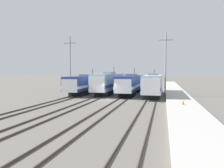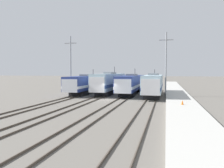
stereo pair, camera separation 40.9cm
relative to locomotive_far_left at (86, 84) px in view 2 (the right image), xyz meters
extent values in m
plane|color=#666059|center=(6.72, -8.38, -2.03)|extent=(400.00, 400.00, 0.00)
cube|color=#4C4238|center=(-0.72, -8.38, -1.95)|extent=(0.07, 120.00, 0.15)
cube|color=#4C4238|center=(0.72, -8.38, -1.95)|extent=(0.07, 120.00, 0.15)
cube|color=#4C4238|center=(3.76, -8.38, -1.95)|extent=(0.07, 120.00, 0.15)
cube|color=#4C4238|center=(5.20, -8.38, -1.95)|extent=(0.07, 120.00, 0.15)
cube|color=#4C4238|center=(8.25, -8.38, -1.95)|extent=(0.07, 120.00, 0.15)
cube|color=#4C4238|center=(9.68, -8.38, -1.95)|extent=(0.07, 120.00, 0.15)
cube|color=#4C4238|center=(12.73, -8.38, -1.95)|extent=(0.07, 120.00, 0.15)
cube|color=#4C4238|center=(14.16, -8.38, -1.95)|extent=(0.07, 120.00, 0.15)
cube|color=black|center=(0.00, -3.72, -1.55)|extent=(2.60, 3.73, 0.95)
cube|color=black|center=(0.00, 4.77, -1.55)|extent=(2.60, 3.73, 0.95)
cube|color=navy|center=(0.00, 0.53, 0.23)|extent=(3.06, 16.97, 2.61)
cube|color=silver|center=(0.00, 0.53, -0.29)|extent=(3.10, 17.01, 0.47)
cube|color=silver|center=(0.00, -6.97, 0.03)|extent=(2.81, 2.17, 2.22)
cube|color=black|center=(0.00, -7.98, 0.52)|extent=(2.39, 0.08, 0.62)
cube|color=slate|center=(0.00, 0.53, 1.71)|extent=(1.68, 4.24, 0.35)
cylinder|color=#38383D|center=(0.00, 4.26, 2.26)|extent=(0.12, 0.12, 1.45)
cube|color=#232326|center=(4.48, -2.59, -1.55)|extent=(2.47, 3.92, 0.95)
cube|color=#232326|center=(4.48, 6.32, -1.55)|extent=(2.47, 3.92, 0.95)
cube|color=#9EBCCC|center=(4.48, 1.86, 0.46)|extent=(2.91, 17.83, 3.07)
cube|color=navy|center=(4.48, 1.86, -0.16)|extent=(2.95, 17.87, 0.55)
cube|color=silver|center=(4.48, -6.06, 0.23)|extent=(2.68, 2.18, 2.61)
cube|color=black|center=(4.48, -7.07, 0.80)|extent=(2.28, 0.08, 0.73)
cube|color=gray|center=(4.48, 1.86, 2.16)|extent=(1.60, 4.46, 0.35)
cylinder|color=#38383D|center=(4.48, 5.79, 2.75)|extent=(0.12, 0.12, 1.52)
cube|color=black|center=(8.96, -2.71, -1.55)|extent=(2.59, 4.28, 0.95)
cube|color=black|center=(8.96, 7.01, -1.55)|extent=(2.59, 4.28, 0.95)
cube|color=navy|center=(8.96, 2.15, 0.28)|extent=(3.04, 19.44, 2.71)
cube|color=silver|center=(8.96, 2.15, -0.26)|extent=(3.08, 19.48, 0.49)
cube|color=silver|center=(8.96, -6.78, 0.07)|extent=(2.80, 1.78, 2.30)
cube|color=black|center=(8.96, -7.59, 0.58)|extent=(2.38, 0.08, 0.65)
cube|color=slate|center=(8.96, 2.15, 1.81)|extent=(1.67, 4.86, 0.35)
cylinder|color=#38383D|center=(8.96, 6.43, 2.38)|extent=(0.12, 0.12, 1.50)
cube|color=#232326|center=(13.45, -5.31, -1.55)|extent=(2.54, 3.57, 0.95)
cube|color=#232326|center=(13.45, 2.80, -1.55)|extent=(2.54, 3.57, 0.95)
cube|color=#9EBCCC|center=(13.45, -1.26, 0.35)|extent=(2.99, 16.22, 2.85)
cube|color=navy|center=(13.45, -1.26, -0.22)|extent=(3.03, 16.26, 0.51)
cube|color=silver|center=(13.45, -8.38, 0.13)|extent=(2.75, 2.18, 2.42)
cube|color=black|center=(13.45, -9.39, 0.67)|extent=(2.34, 0.08, 0.68)
cube|color=gray|center=(13.45, -1.26, 1.95)|extent=(1.65, 4.06, 0.35)
cylinder|color=#38383D|center=(13.45, 2.31, 2.32)|extent=(0.12, 0.12, 1.09)
cylinder|color=gray|center=(-3.03, -0.76, 3.73)|extent=(0.26, 0.26, 11.51)
cube|color=gray|center=(-3.03, -0.76, 8.10)|extent=(2.52, 0.16, 0.16)
cylinder|color=gray|center=(15.59, -0.76, 3.73)|extent=(0.26, 0.26, 11.51)
cube|color=gray|center=(15.59, -0.76, 8.10)|extent=(2.52, 0.16, 0.16)
cube|color=#B7B5AD|center=(17.68, -8.38, -1.81)|extent=(4.00, 120.00, 0.44)
cone|color=orange|center=(17.60, -14.09, -1.32)|extent=(0.31, 0.31, 0.53)
camera|label=1|loc=(15.26, -41.59, 2.35)|focal=35.00mm
camera|label=2|loc=(15.66, -41.49, 2.35)|focal=35.00mm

